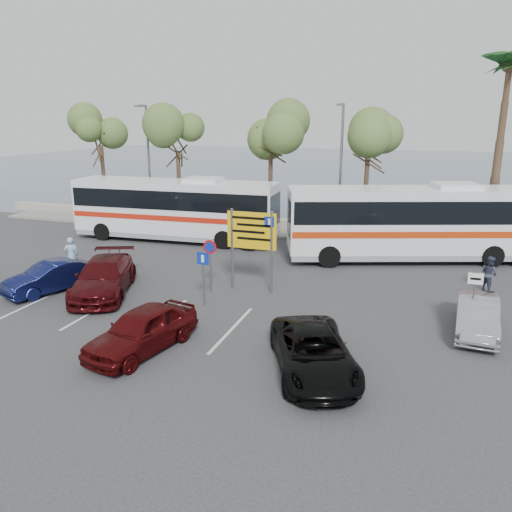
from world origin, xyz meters
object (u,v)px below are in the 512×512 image
(street_lamp_right, at_px, (341,166))
(pedestrian_far, at_px, (489,273))
(car_maroon, at_px, (104,277))
(car_red, at_px, (142,330))
(direction_sign, at_px, (252,237))
(pedestrian_near, at_px, (71,255))
(street_lamp_left, at_px, (148,160))
(coach_bus_right, at_px, (414,225))
(car_blue, at_px, (50,277))
(car_silver_b, at_px, (477,316))
(coach_bus_left, at_px, (175,211))
(suv_black, at_px, (313,352))

(street_lamp_right, distance_m, pedestrian_far, 11.20)
(car_maroon, bearing_deg, car_red, -66.06)
(pedestrian_far, bearing_deg, car_red, 92.08)
(street_lamp_right, bearing_deg, direction_sign, -100.94)
(car_maroon, bearing_deg, pedestrian_near, 125.91)
(street_lamp_left, xyz_separation_m, coach_bus_right, (17.50, -3.02, -2.69))
(car_blue, height_order, pedestrian_near, pedestrian_near)
(street_lamp_left, xyz_separation_m, pedestrian_far, (20.84, -7.02, -3.81))
(car_blue, height_order, pedestrian_far, pedestrian_far)
(coach_bus_right, bearing_deg, car_red, -119.57)
(pedestrian_near, bearing_deg, car_red, 99.45)
(coach_bus_right, relative_size, pedestrian_near, 7.41)
(car_silver_b, height_order, pedestrian_near, pedestrian_near)
(car_maroon, xyz_separation_m, pedestrian_near, (-3.24, 2.00, 0.15))
(street_lamp_right, height_order, car_silver_b, street_lamp_right)
(coach_bus_right, xyz_separation_m, car_silver_b, (2.50, -9.00, -1.27))
(direction_sign, distance_m, car_maroon, 6.60)
(car_maroon, bearing_deg, coach_bus_left, 76.98)
(coach_bus_left, height_order, car_maroon, coach_bus_left)
(street_lamp_left, relative_size, direction_sign, 2.23)
(direction_sign, bearing_deg, suv_black, -56.78)
(car_silver_b, bearing_deg, pedestrian_near, 179.58)
(coach_bus_right, bearing_deg, car_silver_b, -74.48)
(car_red, xyz_separation_m, pedestrian_far, (11.29, 10.00, 0.06))
(street_lamp_left, bearing_deg, pedestrian_far, -18.61)
(street_lamp_left, distance_m, pedestrian_near, 11.55)
(street_lamp_right, bearing_deg, pedestrian_near, -135.91)
(car_blue, xyz_separation_m, car_red, (6.84, -3.76, 0.07))
(coach_bus_left, relative_size, car_maroon, 2.44)
(car_red, bearing_deg, coach_bus_left, 125.50)
(car_blue, bearing_deg, pedestrian_far, 39.90)
(direction_sign, relative_size, car_blue, 0.91)
(suv_black, bearing_deg, street_lamp_right, 74.24)
(direction_sign, bearing_deg, coach_bus_left, 135.78)
(street_lamp_left, distance_m, car_silver_b, 23.67)
(coach_bus_right, xyz_separation_m, pedestrian_far, (3.34, -4.00, -1.12))
(car_blue, relative_size, car_silver_b, 1.02)
(car_red, distance_m, car_silver_b, 11.58)
(street_lamp_right, xyz_separation_m, car_silver_b, (7.00, -12.02, -3.96))
(direction_sign, distance_m, car_red, 7.06)
(suv_black, distance_m, pedestrian_far, 11.19)
(street_lamp_right, relative_size, car_red, 1.89)
(car_silver_b, bearing_deg, pedestrian_far, 83.91)
(suv_black, bearing_deg, street_lamp_left, 109.17)
(street_lamp_left, bearing_deg, direction_sign, -43.17)
(coach_bus_right, height_order, pedestrian_near, coach_bus_right)
(street_lamp_left, distance_m, street_lamp_right, 13.00)
(car_red, bearing_deg, coach_bus_right, 72.54)
(street_lamp_right, bearing_deg, suv_black, -82.64)
(suv_black, distance_m, pedestrian_near, 14.52)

